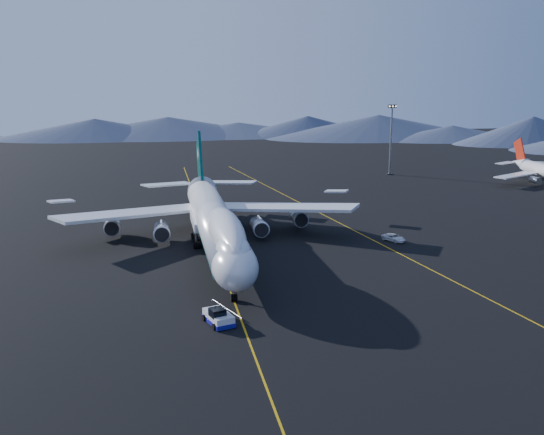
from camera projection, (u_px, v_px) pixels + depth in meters
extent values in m
plane|color=black|center=(215.00, 251.00, 111.44)|extent=(500.00, 500.00, 0.00)
cube|color=#C3920B|center=(215.00, 251.00, 111.43)|extent=(0.25, 220.00, 0.01)
cube|color=#C3920B|center=(353.00, 230.00, 126.61)|extent=(28.08, 198.09, 0.01)
cone|color=#3D465E|center=(95.00, 127.00, 323.89)|extent=(100.00, 100.00, 12.00)
cone|color=#3D465E|center=(238.00, 125.00, 339.03)|extent=(100.00, 100.00, 12.00)
cone|color=#3D465E|center=(379.00, 126.00, 329.23)|extent=(100.00, 100.00, 12.00)
cone|color=#3D465E|center=(533.00, 131.00, 295.55)|extent=(100.00, 100.00, 12.00)
cylinder|color=silver|center=(214.00, 221.00, 110.19)|extent=(6.50, 56.00, 6.50)
ellipsoid|color=silver|center=(235.00, 267.00, 83.40)|extent=(6.50, 10.40, 6.50)
ellipsoid|color=silver|center=(226.00, 232.00, 91.93)|extent=(5.13, 25.16, 5.85)
cube|color=black|center=(237.00, 262.00, 81.22)|extent=(3.60, 1.61, 1.29)
cone|color=silver|center=(200.00, 186.00, 141.58)|extent=(6.50, 12.00, 6.50)
cube|color=#043B39|center=(214.00, 225.00, 111.34)|extent=(6.24, 60.00, 1.10)
cube|color=silver|center=(212.00, 220.00, 115.69)|extent=(7.50, 13.00, 1.60)
cube|color=silver|center=(135.00, 213.00, 118.57)|extent=(30.62, 23.28, 2.83)
cube|color=silver|center=(279.00, 207.00, 123.99)|extent=(30.62, 23.28, 2.83)
cylinder|color=slate|center=(162.00, 231.00, 116.30)|extent=(2.90, 5.50, 2.90)
cylinder|color=slate|center=(113.00, 225.00, 120.74)|extent=(2.90, 5.50, 2.90)
cylinder|color=slate|center=(259.00, 226.00, 119.85)|extent=(2.90, 5.50, 2.90)
cylinder|color=slate|center=(298.00, 217.00, 127.84)|extent=(2.90, 5.50, 2.90)
cube|color=#043B39|center=(200.00, 165.00, 139.51)|extent=(0.55, 14.11, 15.94)
cube|color=silver|center=(168.00, 184.00, 141.52)|extent=(12.39, 9.47, 0.98)
cube|color=silver|center=(231.00, 182.00, 144.33)|extent=(12.39, 9.47, 0.98)
cylinder|color=black|center=(234.00, 297.00, 85.96)|extent=(0.90, 1.10, 1.10)
cube|color=silver|center=(219.00, 317.00, 78.11)|extent=(3.84, 5.52, 1.25)
cube|color=navy|center=(219.00, 320.00, 78.21)|extent=(4.02, 5.77, 0.57)
cube|color=black|center=(218.00, 310.00, 77.90)|extent=(2.27, 2.27, 1.02)
cone|color=silver|center=(519.00, 163.00, 195.94)|extent=(4.00, 7.37, 4.00)
cube|color=silver|center=(516.00, 175.00, 180.15)|extent=(17.69, 11.94, 0.37)
cylinder|color=slate|center=(535.00, 180.00, 178.80)|extent=(2.00, 3.69, 2.00)
cube|color=#AC210F|center=(520.00, 151.00, 195.55)|extent=(0.37, 7.18, 8.49)
imported|color=white|center=(394.00, 238.00, 117.88)|extent=(4.18, 5.44, 1.37)
cylinder|color=black|center=(389.00, 174.00, 200.29)|extent=(2.11, 2.11, 0.35)
cylinder|color=slate|center=(391.00, 141.00, 197.88)|extent=(0.62, 0.62, 22.03)
cube|color=black|center=(392.00, 106.00, 195.36)|extent=(2.82, 0.70, 1.06)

